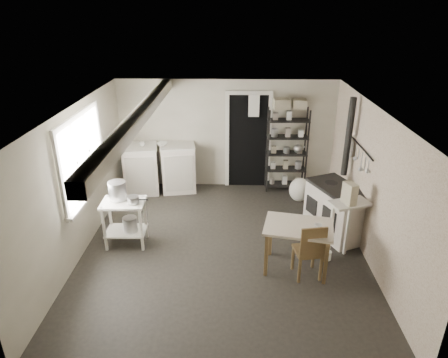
{
  "coord_description": "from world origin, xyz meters",
  "views": [
    {
      "loc": [
        0.15,
        -5.54,
        3.68
      ],
      "look_at": [
        0.0,
        0.3,
        1.1
      ],
      "focal_mm": 32.0,
      "sensor_mm": 36.0,
      "label": 1
    }
  ],
  "objects_px": {
    "base_cabinets": "(160,170)",
    "stove": "(337,210)",
    "prep_table": "(125,223)",
    "flour_sack": "(299,190)",
    "shelf_rack": "(287,147)",
    "stockpot": "(117,191)",
    "chair": "(308,247)",
    "work_table": "(297,247)"
  },
  "relations": [
    {
      "from": "stove",
      "to": "work_table",
      "type": "relative_size",
      "value": 1.14
    },
    {
      "from": "shelf_rack",
      "to": "work_table",
      "type": "xyz_separation_m",
      "value": [
        -0.15,
        -2.83,
        -0.57
      ]
    },
    {
      "from": "stockpot",
      "to": "base_cabinets",
      "type": "distance_m",
      "value": 2.1
    },
    {
      "from": "base_cabinets",
      "to": "flour_sack",
      "type": "relative_size",
      "value": 3.09
    },
    {
      "from": "prep_table",
      "to": "flour_sack",
      "type": "bearing_deg",
      "value": 28.16
    },
    {
      "from": "prep_table",
      "to": "flour_sack",
      "type": "height_order",
      "value": "prep_table"
    },
    {
      "from": "work_table",
      "to": "stockpot",
      "type": "bearing_deg",
      "value": 166.24
    },
    {
      "from": "stockpot",
      "to": "stove",
      "type": "bearing_deg",
      "value": 5.7
    },
    {
      "from": "stockpot",
      "to": "stove",
      "type": "height_order",
      "value": "stockpot"
    },
    {
      "from": "stove",
      "to": "flour_sack",
      "type": "bearing_deg",
      "value": 86.07
    },
    {
      "from": "stove",
      "to": "flour_sack",
      "type": "relative_size",
      "value": 2.22
    },
    {
      "from": "base_cabinets",
      "to": "chair",
      "type": "bearing_deg",
      "value": -57.31
    },
    {
      "from": "base_cabinets",
      "to": "flour_sack",
      "type": "distance_m",
      "value": 2.92
    },
    {
      "from": "chair",
      "to": "stockpot",
      "type": "bearing_deg",
      "value": 154.43
    },
    {
      "from": "base_cabinets",
      "to": "shelf_rack",
      "type": "distance_m",
      "value": 2.7
    },
    {
      "from": "prep_table",
      "to": "chair",
      "type": "xyz_separation_m",
      "value": [
        2.84,
        -0.77,
        0.08
      ]
    },
    {
      "from": "stockpot",
      "to": "flour_sack",
      "type": "xyz_separation_m",
      "value": [
        3.18,
        1.57,
        -0.7
      ]
    },
    {
      "from": "stockpot",
      "to": "stove",
      "type": "xyz_separation_m",
      "value": [
        3.62,
        0.36,
        -0.5
      ]
    },
    {
      "from": "prep_table",
      "to": "stove",
      "type": "xyz_separation_m",
      "value": [
        3.53,
        0.44,
        0.04
      ]
    },
    {
      "from": "base_cabinets",
      "to": "shelf_rack",
      "type": "xyz_separation_m",
      "value": [
        2.65,
        0.12,
        0.49
      ]
    },
    {
      "from": "stove",
      "to": "chair",
      "type": "distance_m",
      "value": 1.39
    },
    {
      "from": "prep_table",
      "to": "base_cabinets",
      "type": "distance_m",
      "value": 2.11
    },
    {
      "from": "base_cabinets",
      "to": "shelf_rack",
      "type": "height_order",
      "value": "shelf_rack"
    },
    {
      "from": "base_cabinets",
      "to": "prep_table",
      "type": "bearing_deg",
      "value": -105.55
    },
    {
      "from": "stove",
      "to": "work_table",
      "type": "bearing_deg",
      "value": -151.83
    },
    {
      "from": "base_cabinets",
      "to": "stove",
      "type": "xyz_separation_m",
      "value": [
        3.32,
        -1.66,
        -0.02
      ]
    },
    {
      "from": "shelf_rack",
      "to": "prep_table",
      "type": "bearing_deg",
      "value": -142.99
    },
    {
      "from": "stockpot",
      "to": "base_cabinets",
      "type": "bearing_deg",
      "value": 81.48
    },
    {
      "from": "base_cabinets",
      "to": "chair",
      "type": "xyz_separation_m",
      "value": [
        2.63,
        -2.86,
        0.03
      ]
    },
    {
      "from": "prep_table",
      "to": "chair",
      "type": "relative_size",
      "value": 0.87
    },
    {
      "from": "chair",
      "to": "shelf_rack",
      "type": "bearing_deg",
      "value": 80.15
    },
    {
      "from": "stockpot",
      "to": "chair",
      "type": "bearing_deg",
      "value": -16.07
    },
    {
      "from": "base_cabinets",
      "to": "stove",
      "type": "bearing_deg",
      "value": -36.42
    },
    {
      "from": "stockpot",
      "to": "work_table",
      "type": "distance_m",
      "value": 2.94
    },
    {
      "from": "shelf_rack",
      "to": "flour_sack",
      "type": "xyz_separation_m",
      "value": [
        0.23,
        -0.57,
        -0.71
      ]
    },
    {
      "from": "stockpot",
      "to": "shelf_rack",
      "type": "bearing_deg",
      "value": 36.0
    },
    {
      "from": "shelf_rack",
      "to": "stockpot",
      "type": "bearing_deg",
      "value": -144.87
    },
    {
      "from": "chair",
      "to": "flour_sack",
      "type": "distance_m",
      "value": 2.44
    },
    {
      "from": "prep_table",
      "to": "stockpot",
      "type": "xyz_separation_m",
      "value": [
        -0.09,
        0.08,
        0.54
      ]
    },
    {
      "from": "prep_table",
      "to": "stove",
      "type": "height_order",
      "value": "stove"
    },
    {
      "from": "shelf_rack",
      "to": "stove",
      "type": "height_order",
      "value": "shelf_rack"
    },
    {
      "from": "base_cabinets",
      "to": "shelf_rack",
      "type": "relative_size",
      "value": 0.87
    }
  ]
}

